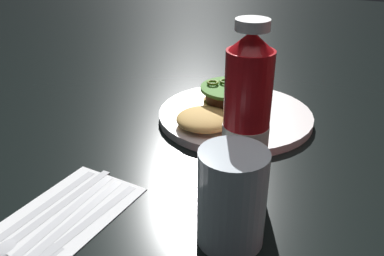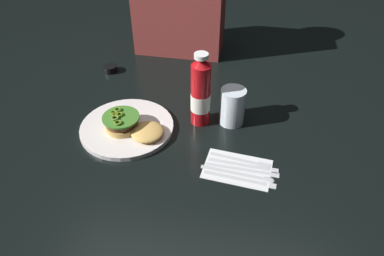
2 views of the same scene
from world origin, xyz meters
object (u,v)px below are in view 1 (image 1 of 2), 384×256
object	(u,v)px
dinner_plate	(235,116)
ketchup_bottle	(246,123)
table_knife	(34,212)
butter_knife	(55,221)
napkin	(69,212)
steak_knife	(65,226)
fork_utensil	(79,227)
burger_sandwich	(222,105)
water_glass	(232,198)
spoon_utensil	(41,218)

from	to	relation	value
dinner_plate	ketchup_bottle	distance (m)	0.25
table_knife	butter_knife	world-z (taller)	same
napkin	steak_knife	distance (m)	0.03
napkin	fork_utensil	bearing A→B (deg)	57.64
burger_sandwich	butter_knife	bearing A→B (deg)	-13.63
burger_sandwich	table_knife	size ratio (longest dim) A/B	0.95
burger_sandwich	table_knife	bearing A→B (deg)	-19.29
ketchup_bottle	dinner_plate	bearing A→B (deg)	-158.81
burger_sandwich	water_glass	size ratio (longest dim) A/B	1.56
butter_knife	ketchup_bottle	bearing A→B (deg)	130.46
table_knife	butter_knife	size ratio (longest dim) A/B	0.96
butter_knife	steak_knife	world-z (taller)	same
ketchup_bottle	butter_knife	distance (m)	0.27
spoon_utensil	water_glass	bearing A→B (deg)	106.65
water_glass	steak_knife	bearing A→B (deg)	-70.79
napkin	fork_utensil	xyz separation A→B (m)	(0.02, 0.03, 0.00)
spoon_utensil	butter_knife	world-z (taller)	same
dinner_plate	ketchup_bottle	xyz separation A→B (m)	(0.22, 0.08, 0.10)
ketchup_bottle	fork_utensil	world-z (taller)	ketchup_bottle
ketchup_bottle	napkin	size ratio (longest dim) A/B	1.31
dinner_plate	burger_sandwich	xyz separation A→B (m)	(0.02, -0.02, 0.03)
dinner_plate	spoon_utensil	world-z (taller)	dinner_plate
napkin	butter_knife	xyz separation A→B (m)	(0.03, -0.00, 0.00)
burger_sandwich	steak_knife	bearing A→B (deg)	-10.95
napkin	steak_knife	world-z (taller)	steak_knife
butter_knife	fork_utensil	bearing A→B (deg)	97.75
dinner_plate	burger_sandwich	size ratio (longest dim) A/B	1.55
napkin	butter_knife	distance (m)	0.03
dinner_plate	butter_knife	size ratio (longest dim) A/B	1.42
ketchup_bottle	table_knife	world-z (taller)	ketchup_bottle
napkin	butter_knife	size ratio (longest dim) A/B	0.90
table_knife	napkin	bearing A→B (deg)	119.92
dinner_plate	steak_knife	world-z (taller)	dinner_plate
burger_sandwich	butter_knife	size ratio (longest dim) A/B	0.92
steak_knife	burger_sandwich	bearing A→B (deg)	169.05
dinner_plate	fork_utensil	world-z (taller)	dinner_plate
dinner_plate	spoon_utensil	distance (m)	0.40
napkin	table_knife	xyz separation A→B (m)	(0.02, -0.04, 0.00)
water_glass	steak_knife	xyz separation A→B (m)	(0.07, -0.19, -0.06)
napkin	steak_knife	xyz separation A→B (m)	(0.03, 0.02, 0.00)
ketchup_bottle	butter_knife	size ratio (longest dim) A/B	1.18
water_glass	fork_utensil	bearing A→B (deg)	-70.73
burger_sandwich	spoon_utensil	xyz separation A→B (m)	(0.36, -0.11, -0.03)
spoon_utensil	dinner_plate	bearing A→B (deg)	161.56
water_glass	table_knife	distance (m)	0.26
table_knife	butter_knife	bearing A→B (deg)	83.89
table_knife	steak_knife	size ratio (longest dim) A/B	1.00
water_glass	napkin	xyz separation A→B (m)	(0.04, -0.21, -0.06)
burger_sandwich	spoon_utensil	world-z (taller)	burger_sandwich
spoon_utensil	butter_knife	size ratio (longest dim) A/B	0.99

